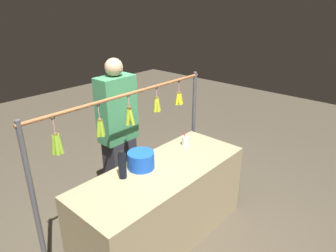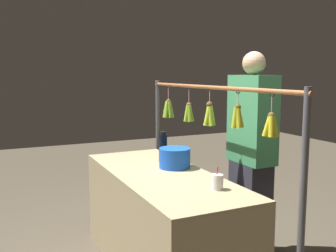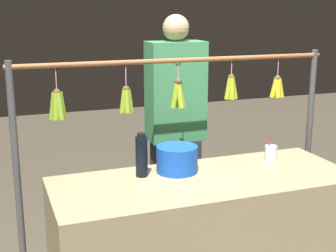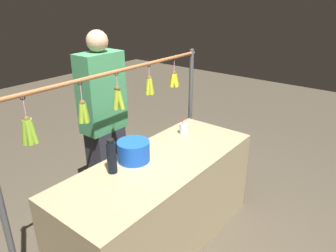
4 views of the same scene
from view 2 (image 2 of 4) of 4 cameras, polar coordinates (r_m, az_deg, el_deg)
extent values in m
cube|color=tan|center=(3.25, -0.93, -13.86)|extent=(1.86, 0.72, 0.81)
cylinder|color=#4C4C51|center=(2.52, 19.05, -12.16)|extent=(0.04, 0.04, 1.53)
cylinder|color=#4C4C51|center=(4.26, -1.51, -3.59)|extent=(0.04, 0.04, 1.53)
cylinder|color=#9E6038|center=(3.22, 6.18, 5.66)|extent=(2.21, 0.03, 0.03)
torus|color=black|center=(2.60, 15.01, 4.54)|extent=(0.04, 0.02, 0.04)
cylinder|color=pink|center=(2.61, 14.95, 2.98)|extent=(0.01, 0.01, 0.14)
sphere|color=brown|center=(2.61, 14.90, 1.47)|extent=(0.05, 0.05, 0.05)
cylinder|color=gold|center=(2.64, 14.52, 0.03)|extent=(0.07, 0.04, 0.14)
cylinder|color=gold|center=(2.61, 14.39, -0.04)|extent=(0.05, 0.07, 0.15)
cylinder|color=gold|center=(2.60, 14.90, -0.09)|extent=(0.06, 0.05, 0.15)
cylinder|color=gold|center=(2.62, 15.33, -0.06)|extent=(0.06, 0.05, 0.15)
cylinder|color=gold|center=(2.64, 15.15, 0.01)|extent=(0.04, 0.06, 0.14)
torus|color=black|center=(2.90, 10.22, 4.99)|extent=(0.04, 0.01, 0.04)
cylinder|color=pink|center=(2.90, 10.19, 3.83)|extent=(0.01, 0.01, 0.11)
sphere|color=brown|center=(2.91, 10.17, 2.72)|extent=(0.05, 0.05, 0.05)
cylinder|color=#ADB725|center=(2.93, 9.89, 1.26)|extent=(0.06, 0.04, 0.16)
cylinder|color=#ADB725|center=(2.91, 9.80, 1.21)|extent=(0.04, 0.06, 0.16)
cylinder|color=#ADB725|center=(2.90, 10.30, 1.18)|extent=(0.06, 0.04, 0.16)
cylinder|color=#ADB725|center=(2.92, 10.44, 1.24)|extent=(0.04, 0.08, 0.16)
torus|color=black|center=(3.23, 6.13, 5.34)|extent=(0.04, 0.01, 0.04)
cylinder|color=pink|center=(3.23, 6.11, 4.23)|extent=(0.01, 0.01, 0.12)
sphere|color=brown|center=(3.24, 6.10, 3.16)|extent=(0.05, 0.05, 0.05)
cylinder|color=#97B027|center=(3.26, 5.87, 1.62)|extent=(0.07, 0.04, 0.18)
cylinder|color=#97B027|center=(3.23, 5.80, 1.57)|extent=(0.04, 0.08, 0.18)
cylinder|color=#97B027|center=(3.23, 6.22, 1.55)|extent=(0.08, 0.04, 0.18)
cylinder|color=#97B027|center=(3.25, 6.38, 1.60)|extent=(0.04, 0.07, 0.18)
torus|color=black|center=(3.54, 3.09, 5.59)|extent=(0.04, 0.01, 0.04)
cylinder|color=pink|center=(3.55, 3.08, 4.32)|extent=(0.01, 0.01, 0.15)
sphere|color=brown|center=(3.55, 3.08, 3.09)|extent=(0.05, 0.05, 0.05)
cylinder|color=#88AB29|center=(3.57, 2.89, 1.89)|extent=(0.06, 0.04, 0.16)
cylinder|color=#88AB29|center=(3.55, 2.79, 1.85)|extent=(0.04, 0.06, 0.16)
cylinder|color=#88AB29|center=(3.54, 3.18, 1.84)|extent=(0.06, 0.04, 0.16)
cylinder|color=#88AB29|center=(3.57, 3.32, 1.88)|extent=(0.04, 0.08, 0.16)
torus|color=black|center=(3.93, 0.05, 5.82)|extent=(0.04, 0.01, 0.04)
cylinder|color=pink|center=(3.94, 0.05, 4.72)|extent=(0.01, 0.01, 0.15)
sphere|color=brown|center=(3.94, 0.05, 3.65)|extent=(0.05, 0.05, 0.05)
cylinder|color=#7CA72A|center=(3.97, -0.15, 2.48)|extent=(0.06, 0.04, 0.17)
cylinder|color=#7CA72A|center=(3.95, -0.34, 2.45)|extent=(0.05, 0.06, 0.17)
cylinder|color=#7CA72A|center=(3.93, -0.21, 2.42)|extent=(0.05, 0.06, 0.17)
cylinder|color=#7CA72A|center=(3.93, 0.26, 2.41)|extent=(0.06, 0.04, 0.17)
cylinder|color=#7CA72A|center=(3.95, 0.44, 2.44)|extent=(0.05, 0.06, 0.17)
cylinder|color=#7CA72A|center=(3.97, 0.29, 2.47)|extent=(0.05, 0.07, 0.17)
cylinder|color=black|center=(3.47, -0.74, -3.28)|extent=(0.07, 0.07, 0.25)
cylinder|color=black|center=(3.45, -0.74, -1.04)|extent=(0.05, 0.05, 0.02)
cylinder|color=blue|center=(3.27, 1.00, -4.70)|extent=(0.26, 0.26, 0.17)
cylinder|color=silver|center=(2.70, 7.23, -8.15)|extent=(0.08, 0.08, 0.11)
cylinder|color=red|center=(2.70, 7.10, -7.56)|extent=(0.01, 0.03, 0.16)
cube|color=#2D2D38|center=(3.53, 11.88, -11.92)|extent=(0.34, 0.23, 0.85)
cube|color=#3F8C59|center=(3.35, 12.26, 0.97)|extent=(0.42, 0.23, 0.74)
sphere|color=tan|center=(3.33, 12.49, 8.98)|extent=(0.19, 0.19, 0.19)
camera|label=1|loc=(4.70, -32.37, 15.52)|focal=32.38mm
camera|label=3|loc=(4.14, -43.91, 8.73)|focal=51.48mm
camera|label=4|loc=(4.52, -28.64, 12.88)|focal=34.08mm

